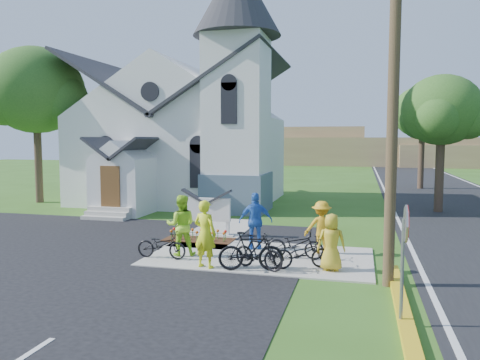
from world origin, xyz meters
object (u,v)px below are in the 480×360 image
(church_sign, at_px, (207,210))
(stop_sign, at_px, (405,240))
(cyclist_2, at_px, (256,221))
(cyclist_3, at_px, (322,227))
(bike_0, at_px, (162,245))
(utility_pole, at_px, (397,73))
(cyclist_0, at_px, (205,234))
(cyclist_1, at_px, (181,225))
(bike_4, at_px, (295,244))
(bike_1, at_px, (251,251))
(bike_3, at_px, (259,252))
(cyclist_4, at_px, (331,242))
(bike_2, at_px, (302,253))

(church_sign, xyz_separation_m, stop_sign, (6.63, -7.40, 0.75))
(cyclist_2, relative_size, cyclist_3, 1.12)
(church_sign, distance_m, bike_0, 3.82)
(utility_pole, xyz_separation_m, stop_sign, (0.07, -2.70, -3.62))
(cyclist_0, xyz_separation_m, cyclist_1, (-1.21, 1.18, -0.02))
(church_sign, bearing_deg, bike_4, -35.74)
(utility_pole, bearing_deg, bike_1, 175.45)
(cyclist_1, bearing_deg, bike_3, 142.65)
(church_sign, distance_m, cyclist_1, 3.22)
(stop_sign, distance_m, cyclist_0, 6.05)
(cyclist_1, distance_m, bike_3, 2.97)
(cyclist_1, distance_m, bike_4, 3.67)
(utility_pole, xyz_separation_m, cyclist_4, (-1.57, 0.90, -4.54))
(stop_sign, bearing_deg, church_sign, 131.88)
(cyclist_4, relative_size, bike_4, 0.92)
(stop_sign, distance_m, bike_3, 5.01)
(stop_sign, bearing_deg, bike_3, 138.92)
(bike_2, bearing_deg, cyclist_4, -112.39)
(church_sign, xyz_separation_m, bike_2, (4.17, -3.80, -0.53))
(bike_4, bearing_deg, cyclist_0, 123.26)
(church_sign, xyz_separation_m, bike_0, (-0.22, -3.77, -0.55))
(cyclist_0, height_order, bike_4, cyclist_0)
(bike_3, relative_size, bike_4, 0.92)
(bike_0, relative_size, cyclist_3, 0.95)
(cyclist_2, xyz_separation_m, cyclist_4, (2.64, -1.97, -0.15))
(utility_pole, bearing_deg, bike_3, 172.29)
(cyclist_2, bearing_deg, bike_4, 134.03)
(bike_2, relative_size, bike_4, 0.97)
(cyclist_4, bearing_deg, bike_3, 7.50)
(stop_sign, height_order, cyclist_0, stop_sign)
(utility_pole, relative_size, cyclist_4, 6.14)
(cyclist_1, xyz_separation_m, cyclist_4, (4.77, -0.58, -0.16))
(stop_sign, relative_size, bike_1, 1.34)
(cyclist_2, bearing_deg, cyclist_3, 166.12)
(bike_0, bearing_deg, bike_3, -96.92)
(bike_0, xyz_separation_m, bike_2, (4.39, -0.03, 0.02))
(cyclist_0, distance_m, bike_3, 1.63)
(cyclist_3, bearing_deg, church_sign, -30.11)
(utility_pole, distance_m, bike_3, 6.06)
(church_sign, xyz_separation_m, bike_3, (2.98, -4.21, -0.49))
(bike_1, xyz_separation_m, bike_2, (1.37, 0.60, -0.11))
(cyclist_0, xyz_separation_m, bike_0, (-1.65, 0.63, -0.56))
(bike_2, xyz_separation_m, cyclist_4, (0.83, 0.00, 0.37))
(bike_1, relative_size, cyclist_3, 1.08)
(bike_4, bearing_deg, stop_sign, -150.08)
(cyclist_0, height_order, bike_3, cyclist_0)
(stop_sign, relative_size, cyclist_1, 1.28)
(bike_0, height_order, bike_4, bike_4)
(cyclist_1, bearing_deg, utility_pole, 149.38)
(church_sign, relative_size, cyclist_4, 1.35)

